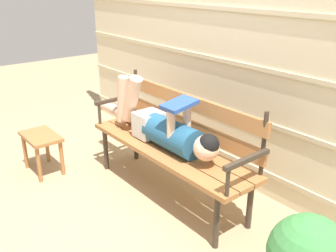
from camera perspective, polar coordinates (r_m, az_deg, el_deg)
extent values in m
plane|color=tan|center=(3.19, -1.44, -10.89)|extent=(12.00, 12.00, 0.00)
cube|color=beige|center=(3.23, 9.36, 13.50)|extent=(4.48, 0.06, 2.54)
cube|color=beige|center=(3.51, 7.93, -3.87)|extent=(4.48, 0.02, 0.04)
cube|color=beige|center=(3.35, 8.30, 2.67)|extent=(4.48, 0.02, 0.04)
cube|color=beige|center=(3.24, 8.71, 9.76)|extent=(4.48, 0.02, 0.04)
cube|color=beige|center=(3.18, 9.15, 17.23)|extent=(4.48, 0.02, 0.04)
cube|color=#9E6638|center=(2.96, -2.23, -4.23)|extent=(1.65, 0.14, 0.04)
cube|color=#9E6638|center=(3.04, 0.00, -3.47)|extent=(1.65, 0.14, 0.04)
cube|color=#9E6638|center=(3.12, 2.10, -2.75)|extent=(1.65, 0.14, 0.04)
cube|color=#9E6638|center=(3.11, 3.09, 0.01)|extent=(1.58, 0.05, 0.11)
cube|color=#9E6638|center=(3.04, 3.17, 3.70)|extent=(1.58, 0.05, 0.11)
cylinder|color=#382D23|center=(3.64, -4.89, 5.00)|extent=(0.03, 0.03, 0.46)
cylinder|color=#382D23|center=(2.60, 14.37, -2.67)|extent=(0.03, 0.03, 0.46)
cylinder|color=#382D23|center=(3.59, -9.46, -3.51)|extent=(0.04, 0.04, 0.41)
cylinder|color=#382D23|center=(2.59, 7.38, -14.29)|extent=(0.04, 0.04, 0.41)
cylinder|color=#382D23|center=(3.76, -4.93, -2.14)|extent=(0.04, 0.04, 0.41)
cylinder|color=#382D23|center=(2.81, 12.37, -11.49)|extent=(0.04, 0.04, 0.41)
cube|color=#382D23|center=(3.57, -8.11, 4.00)|extent=(0.04, 0.42, 0.03)
cylinder|color=#382D23|center=(3.53, -10.40, 1.90)|extent=(0.03, 0.03, 0.20)
cube|color=#382D23|center=(2.43, 11.97, -5.01)|extent=(0.04, 0.42, 0.03)
cylinder|color=#382D23|center=(2.36, 9.08, -8.40)|extent=(0.03, 0.03, 0.20)
cylinder|color=#23567A|center=(2.94, 0.71, -1.46)|extent=(0.51, 0.23, 0.23)
cube|color=silver|center=(3.17, -2.93, 0.29)|extent=(0.20, 0.22, 0.21)
sphere|color=beige|center=(2.67, 5.86, -3.34)|extent=(0.19, 0.19, 0.19)
sphere|color=black|center=(2.65, 6.19, -2.83)|extent=(0.16, 0.16, 0.16)
cylinder|color=beige|center=(3.20, -5.56, 4.12)|extent=(0.26, 0.11, 0.43)
cylinder|color=beige|center=(3.33, -6.93, 4.06)|extent=(0.15, 0.09, 0.43)
cylinder|color=beige|center=(3.60, -6.66, 1.77)|extent=(0.80, 0.10, 0.10)
cylinder|color=beige|center=(2.79, 0.46, 0.15)|extent=(0.06, 0.06, 0.26)
cylinder|color=beige|center=(2.89, 2.92, 0.88)|extent=(0.06, 0.06, 0.26)
cube|color=#284C9E|center=(2.79, 1.74, 3.35)|extent=(0.19, 0.26, 0.07)
cube|color=#9E6638|center=(3.63, -18.82, -1.51)|extent=(0.43, 0.27, 0.03)
cylinder|color=#9E6638|center=(3.83, -20.92, -3.65)|extent=(0.04, 0.04, 0.34)
cylinder|color=#9E6638|center=(3.53, -19.06, -5.60)|extent=(0.04, 0.04, 0.34)
cylinder|color=#9E6638|center=(3.89, -17.95, -2.85)|extent=(0.04, 0.04, 0.34)
cylinder|color=#9E6638|center=(3.59, -15.87, -4.69)|extent=(0.04, 0.04, 0.34)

